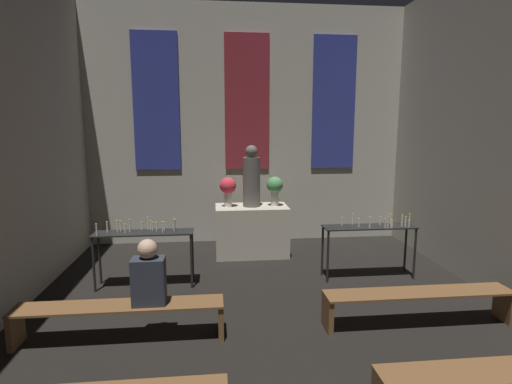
# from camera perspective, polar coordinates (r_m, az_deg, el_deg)

# --- Properties ---
(wall_back) EXTENTS (6.67, 0.16, 4.80)m
(wall_back) POSITION_cam_1_polar(r_m,az_deg,el_deg) (8.31, -1.33, 9.54)
(wall_back) COLOR #B2AD9E
(wall_back) RESTS_ON ground_plane
(altar) EXTENTS (1.34, 0.76, 0.93)m
(altar) POSITION_cam_1_polar(r_m,az_deg,el_deg) (7.53, -0.63, -5.50)
(altar) COLOR #BCB29E
(altar) RESTS_ON ground_plane
(statue) EXTENTS (0.32, 0.32, 1.13)m
(statue) POSITION_cam_1_polar(r_m,az_deg,el_deg) (7.34, -0.65, 1.91)
(statue) COLOR #5B5651
(statue) RESTS_ON altar
(flower_vase_left) EXTENTS (0.31, 0.31, 0.55)m
(flower_vase_left) POSITION_cam_1_polar(r_m,az_deg,el_deg) (7.34, -4.02, 0.57)
(flower_vase_left) COLOR beige
(flower_vase_left) RESTS_ON altar
(flower_vase_right) EXTENTS (0.31, 0.31, 0.55)m
(flower_vase_right) POSITION_cam_1_polar(r_m,az_deg,el_deg) (7.41, 2.70, 0.68)
(flower_vase_right) COLOR beige
(flower_vase_right) RESTS_ON altar
(candle_rack_left) EXTENTS (1.46, 0.37, 1.04)m
(candle_rack_left) POSITION_cam_1_polar(r_m,az_deg,el_deg) (6.22, -15.73, -6.54)
(candle_rack_left) COLOR black
(candle_rack_left) RESTS_ON ground_plane
(candle_rack_right) EXTENTS (1.46, 0.37, 1.03)m
(candle_rack_right) POSITION_cam_1_polar(r_m,az_deg,el_deg) (6.59, 15.96, -5.68)
(candle_rack_right) COLOR black
(candle_rack_right) RESTS_ON ground_plane
(pew_back_left) EXTENTS (2.30, 0.36, 0.43)m
(pew_back_left) POSITION_cam_1_polar(r_m,az_deg,el_deg) (4.89, -18.83, -16.10)
(pew_back_left) COLOR brown
(pew_back_left) RESTS_ON ground_plane
(pew_back_right) EXTENTS (2.30, 0.36, 0.43)m
(pew_back_right) POSITION_cam_1_polar(r_m,az_deg,el_deg) (5.35, 22.18, -14.05)
(pew_back_right) COLOR brown
(pew_back_right) RESTS_ON ground_plane
(person_seated) EXTENTS (0.36, 0.24, 0.74)m
(person_seated) POSITION_cam_1_polar(r_m,az_deg,el_deg) (4.67, -15.10, -11.41)
(person_seated) COLOR #282D38
(person_seated) RESTS_ON pew_back_left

